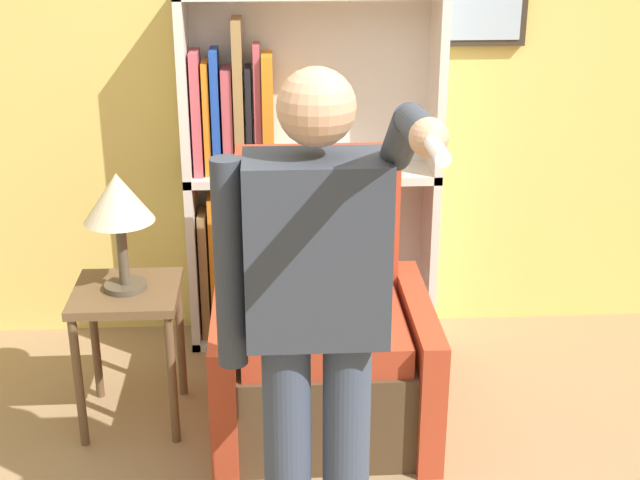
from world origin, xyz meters
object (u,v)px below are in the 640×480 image
Objects in this scene: side_table at (128,314)px; person_standing at (316,309)px; bookcase at (281,189)px; table_lamp at (118,203)px; armchair at (321,342)px.

person_standing is at bearing -52.67° from side_table.
bookcase is 0.98m from table_lamp.
person_standing reaches higher than armchair.
table_lamp is at bearing 127.33° from person_standing.
bookcase is 2.82× the size of side_table.
table_lamp is at bearing 178.34° from armchair.
armchair is at bearing 85.54° from person_standing.
side_table is (-0.79, 0.02, 0.14)m from armchair.
armchair reaches higher than side_table.
bookcase reaches higher than table_lamp.
table_lamp is at bearing 180.00° from side_table.
armchair is 1.10m from person_standing.
person_standing is 2.75× the size of side_table.
person_standing reaches higher than table_lamp.
bookcase is at bearing 48.18° from side_table.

